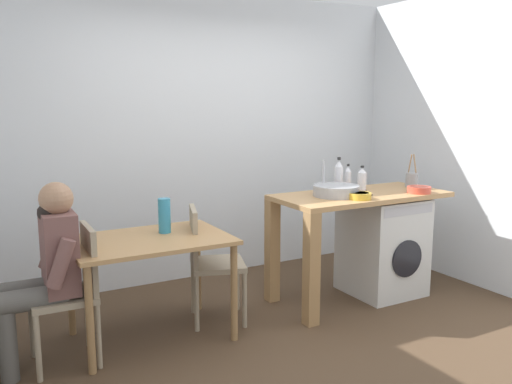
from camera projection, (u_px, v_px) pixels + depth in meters
The scene contains 19 objects.
ground_plane at pixel (298, 342), 3.82m from camera, with size 5.46×5.46×0.00m, color #4C3826.
wall_back at pixel (198, 137), 5.11m from camera, with size 4.60×0.10×2.70m, color silver.
wall_counter_side at pixel (508, 141), 4.62m from camera, with size 0.10×3.80×2.70m, color silver.
dining_table at pixel (150, 251), 3.80m from camera, with size 1.10×0.76×0.74m.
chair_person_seat at pixel (74, 287), 3.47m from camera, with size 0.41×0.41×0.90m.
chair_opposite at pixel (208, 258), 4.11m from camera, with size 0.51×0.51×0.90m.
seated_person at pixel (46, 266), 3.37m from camera, with size 0.50×0.51×1.20m.
kitchen_counter at pixel (341, 214), 4.48m from camera, with size 1.50×0.68×0.92m.
washing_machine at pixel (382, 245), 4.76m from camera, with size 0.60×0.61×0.86m.
sink_basin at pixel (336, 191), 4.42m from camera, with size 0.38×0.38×0.09m, color #9EA0A5.
tap at pixel (323, 177), 4.56m from camera, with size 0.02×0.02×0.28m, color #B2B2B7.
bottle_tall_green at pixel (339, 176), 4.66m from camera, with size 0.07×0.07×0.29m.
bottle_squat_brown at pixel (348, 178), 4.71m from camera, with size 0.06×0.06×0.23m.
bottle_clear_small at pixel (362, 179), 4.71m from camera, with size 0.08×0.08×0.21m.
mixing_bowl at pixel (360, 195), 4.29m from camera, with size 0.19×0.19×0.05m.
utensil_crock at pixel (412, 179), 4.88m from camera, with size 0.11×0.11×0.30m.
colander at pixel (419, 189), 4.57m from camera, with size 0.20×0.20×0.06m.
vase at pixel (164, 216), 3.92m from camera, with size 0.09×0.09×0.26m, color teal.
scissors at pixel (364, 195), 4.44m from camera, with size 0.15×0.06×0.01m.
Camera 1 is at (-2.00, -3.00, 1.70)m, focal length 37.66 mm.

